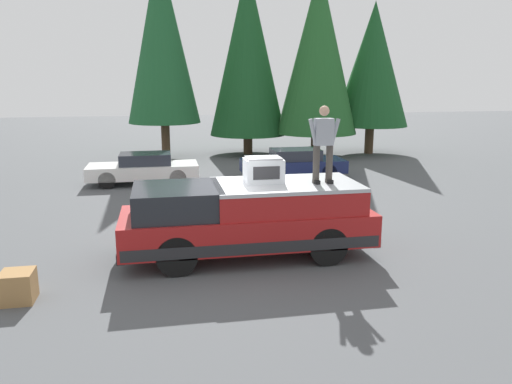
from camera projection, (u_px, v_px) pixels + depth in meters
ground_plane at (212, 257)px, 11.15m from camera, size 90.00×90.00×0.00m
pickup_truck at (247, 218)px, 11.07m from camera, size 2.01×5.54×1.65m
compressor_unit at (264, 170)px, 11.08m from camera, size 0.65×0.84×0.56m
person_on_truck_bed at (323, 142)px, 10.84m from camera, size 0.29×0.72×1.69m
parked_car_navy at (293, 163)px, 20.01m from camera, size 1.64×4.10×1.16m
parked_car_white at (144, 168)px, 18.91m from camera, size 1.64×4.10×1.16m
wooden_crate at (18, 287)px, 8.89m from camera, size 0.56×0.56×0.56m
conifer_far_left at (373, 65)px, 25.73m from camera, size 3.85×3.85×7.75m
conifer_left at (318, 52)px, 24.71m from camera, size 4.07×4.07×9.27m
conifer_center_left at (248, 52)px, 25.39m from camera, size 3.96×3.96×9.51m
conifer_center_right at (162, 37)px, 24.04m from camera, size 3.56×3.56×10.02m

